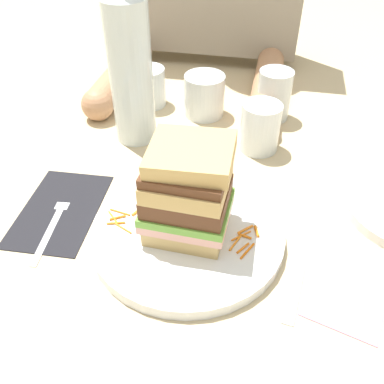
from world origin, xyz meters
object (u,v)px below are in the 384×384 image
at_px(knife, 300,265).
at_px(water_bottle, 130,66).
at_px(fork, 55,218).
at_px(napkin_pink, 345,302).
at_px(empty_tumbler_2, 148,87).
at_px(napkin_dark, 60,209).
at_px(sandwich, 188,192).
at_px(main_plate, 188,232).
at_px(empty_tumbler_0, 204,95).
at_px(juice_glass, 260,129).
at_px(empty_tumbler_1, 274,95).

xyz_separation_m(knife, water_bottle, (-0.30, 0.26, 0.14)).
height_order(fork, napkin_pink, fork).
height_order(empty_tumbler_2, napkin_pink, empty_tumbler_2).
height_order(napkin_dark, water_bottle, water_bottle).
bearing_deg(sandwich, napkin_pink, -18.47).
bearing_deg(water_bottle, knife, -40.24).
xyz_separation_m(main_plate, water_bottle, (-0.15, 0.23, 0.13)).
bearing_deg(empty_tumbler_0, napkin_pink, -58.89).
height_order(fork, juice_glass, juice_glass).
bearing_deg(napkin_pink, napkin_dark, 168.44).
xyz_separation_m(napkin_dark, water_bottle, (0.05, 0.22, 0.14)).
distance_m(napkin_dark, empty_tumbler_2, 0.35).
bearing_deg(empty_tumbler_2, water_bottle, -84.78).
xyz_separation_m(fork, knife, (0.35, -0.01, -0.00)).
height_order(main_plate, juice_glass, juice_glass).
xyz_separation_m(juice_glass, water_bottle, (-0.23, -0.01, 0.10)).
xyz_separation_m(knife, juice_glass, (-0.08, 0.26, 0.04)).
xyz_separation_m(napkin_dark, empty_tumbler_2, (0.04, 0.34, 0.04)).
bearing_deg(water_bottle, empty_tumbler_1, 26.89).
height_order(water_bottle, empty_tumbler_1, water_bottle).
xyz_separation_m(sandwich, empty_tumbler_2, (-0.16, 0.36, -0.04)).
distance_m(fork, empty_tumbler_2, 0.37).
height_order(knife, empty_tumbler_0, empty_tumbler_0).
xyz_separation_m(sandwich, knife, (0.15, -0.02, -0.08)).
distance_m(napkin_dark, fork, 0.02).
xyz_separation_m(napkin_dark, knife, (0.35, -0.04, 0.00)).
height_order(empty_tumbler_0, empty_tumbler_2, empty_tumbler_0).
height_order(water_bottle, empty_tumbler_0, water_bottle).
xyz_separation_m(sandwich, empty_tumbler_0, (-0.04, 0.34, -0.04)).
relative_size(napkin_dark, napkin_pink, 1.96).
relative_size(fork, water_bottle, 0.54).
distance_m(napkin_dark, knife, 0.36).
xyz_separation_m(water_bottle, napkin_pink, (0.36, -0.30, -0.14)).
height_order(empty_tumbler_1, empty_tumbler_2, empty_tumbler_1).
bearing_deg(empty_tumbler_1, empty_tumbler_2, 179.49).
bearing_deg(napkin_pink, empty_tumbler_1, 104.96).
relative_size(empty_tumbler_0, napkin_pink, 0.91).
distance_m(knife, water_bottle, 0.42).
height_order(water_bottle, napkin_pink, water_bottle).
xyz_separation_m(sandwich, empty_tumbler_1, (0.09, 0.36, -0.03)).
xyz_separation_m(water_bottle, empty_tumbler_1, (0.24, 0.12, -0.09)).
xyz_separation_m(fork, empty_tumbler_2, (0.04, 0.37, 0.03)).
distance_m(sandwich, fork, 0.21).
distance_m(main_plate, napkin_pink, 0.22).
bearing_deg(main_plate, empty_tumbler_0, 96.51).
distance_m(knife, napkin_pink, 0.07).
distance_m(fork, water_bottle, 0.28).
distance_m(fork, empty_tumbler_0, 0.38).
relative_size(knife, empty_tumbler_1, 2.08).
xyz_separation_m(main_plate, empty_tumbler_1, (0.09, 0.36, 0.04)).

